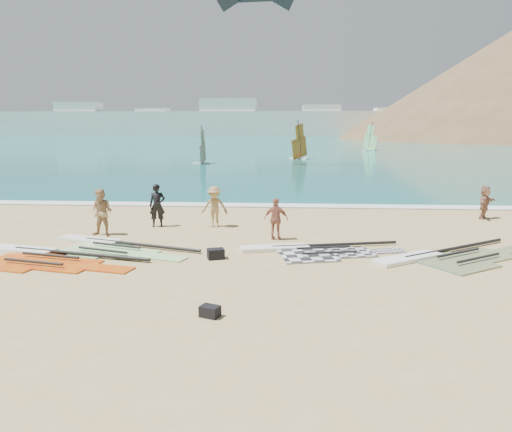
# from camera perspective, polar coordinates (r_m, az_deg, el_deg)

# --- Properties ---
(ground) EXTENTS (300.00, 300.00, 0.00)m
(ground) POSITION_cam_1_polar(r_m,az_deg,el_deg) (15.07, 3.71, -6.61)
(ground) COLOR tan
(ground) RESTS_ON ground
(sea) EXTENTS (300.00, 240.00, 0.06)m
(sea) POSITION_cam_1_polar(r_m,az_deg,el_deg) (146.46, 3.90, 8.87)
(sea) COLOR #0E5962
(sea) RESTS_ON ground
(surf_line) EXTENTS (300.00, 1.20, 0.04)m
(surf_line) POSITION_cam_1_polar(r_m,az_deg,el_deg) (27.07, 3.80, 1.13)
(surf_line) COLOR white
(surf_line) RESTS_ON ground
(far_town) EXTENTS (160.00, 8.00, 12.00)m
(far_town) POSITION_cam_1_polar(r_m,az_deg,el_deg) (165.14, -1.64, 10.65)
(far_town) COLOR white
(far_town) RESTS_ON ground
(rig_grey) EXTENTS (5.88, 2.97, 0.20)m
(rig_grey) POSITION_cam_1_polar(r_m,az_deg,el_deg) (17.62, 6.18, -3.93)
(rig_grey) COLOR #242426
(rig_grey) RESTS_ON ground
(rig_green) EXTENTS (5.88, 3.38, 0.20)m
(rig_green) POSITION_cam_1_polar(r_m,az_deg,el_deg) (18.87, -16.68, -3.34)
(rig_green) COLOR #5ACD1D
(rig_green) RESTS_ON ground
(rig_orange) EXTENTS (5.98, 4.53, 0.20)m
(rig_orange) POSITION_cam_1_polar(r_m,az_deg,el_deg) (17.82, 20.92, -4.42)
(rig_orange) COLOR orange
(rig_orange) RESTS_ON ground
(rig_red) EXTENTS (6.44, 3.24, 0.21)m
(rig_red) POSITION_cam_1_polar(r_m,az_deg,el_deg) (18.22, -23.49, -4.28)
(rig_red) COLOR red
(rig_red) RESTS_ON ground
(gear_bag_near) EXTENTS (0.64, 0.55, 0.34)m
(gear_bag_near) POSITION_cam_1_polar(r_m,az_deg,el_deg) (16.65, -4.62, -4.33)
(gear_bag_near) COLOR black
(gear_bag_near) RESTS_ON ground
(gear_bag_far) EXTENTS (0.53, 0.45, 0.27)m
(gear_bag_far) POSITION_cam_1_polar(r_m,az_deg,el_deg) (11.88, -5.29, -10.79)
(gear_bag_far) COLOR black
(gear_bag_far) RESTS_ON ground
(person_wetsuit) EXTENTS (0.76, 0.58, 1.87)m
(person_wetsuit) POSITION_cam_1_polar(r_m,az_deg,el_deg) (21.96, -11.22, 1.19)
(person_wetsuit) COLOR black
(person_wetsuit) RESTS_ON ground
(beachgoer_left) EXTENTS (0.98, 0.79, 1.88)m
(beachgoer_left) POSITION_cam_1_polar(r_m,az_deg,el_deg) (20.77, -17.20, 0.40)
(beachgoer_left) COLOR tan
(beachgoer_left) RESTS_ON ground
(beachgoer_mid) EXTENTS (1.16, 0.69, 1.77)m
(beachgoer_mid) POSITION_cam_1_polar(r_m,az_deg,el_deg) (21.56, -4.77, 1.05)
(beachgoer_mid) COLOR #9D7949
(beachgoer_mid) RESTS_ON ground
(beachgoer_back) EXTENTS (1.01, 0.55, 1.62)m
(beachgoer_back) POSITION_cam_1_polar(r_m,az_deg,el_deg) (19.17, 2.32, -0.35)
(beachgoer_back) COLOR #A45F4A
(beachgoer_back) RESTS_ON ground
(beachgoer_right) EXTENTS (1.31, 1.41, 1.58)m
(beachgoer_right) POSITION_cam_1_polar(r_m,az_deg,el_deg) (25.66, 24.69, 1.43)
(beachgoer_right) COLOR #986953
(beachgoer_right) RESTS_ON ground
(windsurfer_left) EXTENTS (2.31, 2.79, 4.16)m
(windsurfer_left) POSITION_cam_1_polar(r_m,az_deg,el_deg) (54.90, -6.09, 7.21)
(windsurfer_left) COLOR white
(windsurfer_left) RESTS_ON ground
(windsurfer_centre) EXTENTS (2.56, 2.59, 4.82)m
(windsurfer_centre) POSITION_cam_1_polar(r_m,az_deg,el_deg) (62.08, 4.98, 7.75)
(windsurfer_centre) COLOR white
(windsurfer_centre) RESTS_ON ground
(windsurfer_right) EXTENTS (2.42, 2.45, 4.56)m
(windsurfer_right) POSITION_cam_1_polar(r_m,az_deg,el_deg) (82.69, 12.90, 8.20)
(windsurfer_right) COLOR white
(windsurfer_right) RESTS_ON ground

